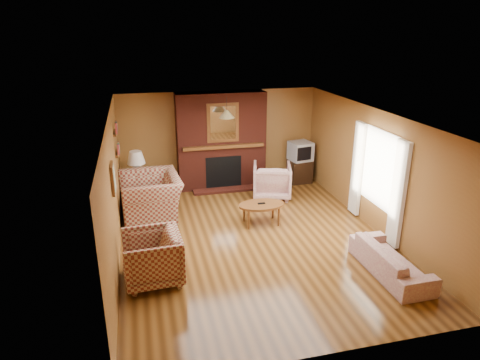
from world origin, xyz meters
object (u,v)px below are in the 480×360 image
object	(u,v)px
floral_armchair	(272,181)
side_table	(139,190)
plaid_armchair	(152,258)
coffee_table	(261,206)
tv_stand	(299,171)
crt_tv	(301,151)
plaid_loveseat	(151,196)
fireplace	(221,141)
table_lamp	(136,164)
floral_sofa	(391,260)

from	to	relation	value
floral_armchair	side_table	distance (m)	3.16
plaid_armchair	coffee_table	bearing A→B (deg)	122.18
tv_stand	crt_tv	xyz separation A→B (m)	(0.00, -0.01, 0.54)
plaid_loveseat	crt_tv	bearing A→B (deg)	103.78
fireplace	floral_armchair	xyz separation A→B (m)	(1.02, -1.02, -0.77)
floral_armchair	crt_tv	bearing A→B (deg)	-125.18
table_lamp	fireplace	bearing A→B (deg)	14.29
plaid_loveseat	floral_sofa	world-z (taller)	plaid_loveseat
floral_armchair	plaid_loveseat	bearing A→B (deg)	24.87
tv_stand	crt_tv	bearing A→B (deg)	-92.64
fireplace	side_table	world-z (taller)	fireplace
floral_armchair	side_table	size ratio (longest dim) A/B	1.69
table_lamp	coffee_table	bearing A→B (deg)	-37.30
side_table	table_lamp	bearing A→B (deg)	90.00
coffee_table	tv_stand	xyz separation A→B (m)	(1.70, 2.21, -0.09)
plaid_loveseat	floral_armchair	world-z (taller)	plaid_loveseat
tv_stand	floral_armchair	bearing A→B (deg)	-143.78
fireplace	plaid_loveseat	size ratio (longest dim) A/B	1.71
plaid_armchair	tv_stand	world-z (taller)	plaid_armchair
fireplace	coffee_table	bearing A→B (deg)	-81.75
table_lamp	tv_stand	world-z (taller)	table_lamp
tv_stand	floral_sofa	bearing A→B (deg)	-94.52
table_lamp	floral_armchair	bearing A→B (deg)	-8.80
tv_stand	side_table	bearing A→B (deg)	-177.82
plaid_armchair	crt_tv	world-z (taller)	crt_tv
floral_sofa	table_lamp	distance (m)	5.84
plaid_armchair	coffee_table	distance (m)	2.81
plaid_loveseat	side_table	world-z (taller)	plaid_loveseat
tv_stand	fireplace	bearing A→B (deg)	172.22
side_table	table_lamp	distance (m)	0.65
plaid_armchair	tv_stand	size ratio (longest dim) A/B	1.54
floral_armchair	side_table	world-z (taller)	floral_armchair
plaid_loveseat	side_table	xyz separation A→B (m)	(-0.25, 0.92, -0.19)
side_table	table_lamp	xyz separation A→B (m)	(0.00, 0.00, 0.65)
plaid_armchair	coffee_table	xyz separation A→B (m)	(2.30, 1.62, -0.02)
plaid_loveseat	crt_tv	size ratio (longest dim) A/B	2.32
fireplace	tv_stand	world-z (taller)	fireplace
plaid_loveseat	crt_tv	distance (m)	4.12
table_lamp	crt_tv	bearing A→B (deg)	4.74
table_lamp	tv_stand	xyz separation A→B (m)	(4.15, 0.35, -0.61)
plaid_armchair	floral_armchair	world-z (taller)	plaid_armchair
floral_sofa	crt_tv	world-z (taller)	crt_tv
floral_armchair	tv_stand	xyz separation A→B (m)	(1.03, 0.83, -0.11)
plaid_armchair	table_lamp	distance (m)	3.53
fireplace	plaid_loveseat	distance (m)	2.46
plaid_armchair	tv_stand	distance (m)	5.54
side_table	tv_stand	bearing A→B (deg)	4.82
floral_sofa	table_lamp	size ratio (longest dim) A/B	2.45
plaid_loveseat	side_table	size ratio (longest dim) A/B	2.64
fireplace	table_lamp	xyz separation A→B (m)	(-2.10, -0.53, -0.27)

